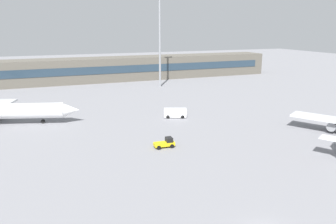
% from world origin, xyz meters
% --- Properties ---
extents(ground_plane, '(400.00, 400.00, 0.00)m').
position_xyz_m(ground_plane, '(0.00, 40.00, 0.00)').
color(ground_plane, gray).
extents(terminal_building, '(146.75, 12.13, 9.00)m').
position_xyz_m(terminal_building, '(0.00, 105.48, 4.50)').
color(terminal_building, '#5B564C').
rests_on(terminal_building, ground_plane).
extents(baggage_tug_yellow, '(3.67, 1.96, 1.75)m').
position_xyz_m(baggage_tug_yellow, '(-0.45, 27.86, 0.80)').
color(baggage_tug_yellow, yellow).
rests_on(baggage_tug_yellow, ground_plane).
extents(service_van_white, '(5.57, 3.75, 2.08)m').
position_xyz_m(service_van_white, '(8.79, 45.54, 1.11)').
color(service_van_white, white).
rests_on(service_van_white, ground_plane).
extents(floodlight_tower_west, '(3.20, 0.80, 30.69)m').
position_xyz_m(floodlight_tower_west, '(19.81, 85.57, 17.44)').
color(floodlight_tower_west, gray).
rests_on(floodlight_tower_west, ground_plane).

